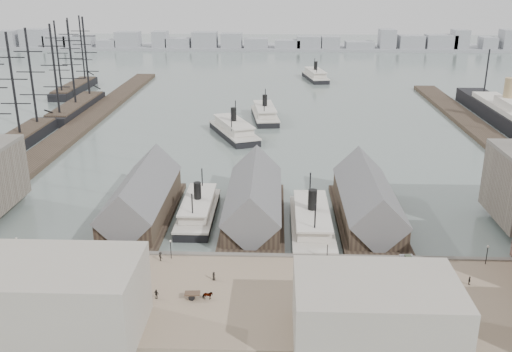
{
  "coord_description": "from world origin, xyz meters",
  "views": [
    {
      "loc": [
        5.14,
        -104.78,
        53.89
      ],
      "look_at": [
        0.0,
        30.0,
        6.0
      ],
      "focal_mm": 40.0,
      "sensor_mm": 36.0,
      "label": 1
    }
  ],
  "objects_px": {
    "ferry_docked_west": "(198,209)",
    "horse_cart_center": "(202,295)",
    "ocean_steamer": "(506,114)",
    "horse_cart_left": "(21,272)",
    "tram": "(412,274)",
    "horse_cart_right": "(382,292)"
  },
  "relations": [
    {
      "from": "tram",
      "to": "horse_cart_right",
      "type": "xyz_separation_m",
      "value": [
        -6.03,
        -4.61,
        -0.85
      ]
    },
    {
      "from": "ferry_docked_west",
      "to": "horse_cart_right",
      "type": "xyz_separation_m",
      "value": [
        36.42,
        -36.2,
        0.66
      ]
    },
    {
      "from": "ferry_docked_west",
      "to": "ocean_steamer",
      "type": "height_order",
      "value": "ocean_steamer"
    },
    {
      "from": "ocean_steamer",
      "to": "horse_cart_left",
      "type": "distance_m",
      "value": 182.5
    },
    {
      "from": "horse_cart_right",
      "to": "ocean_steamer",
      "type": "bearing_deg",
      "value": -23.48
    },
    {
      "from": "ferry_docked_west",
      "to": "horse_cart_center",
      "type": "relative_size",
      "value": 5.42
    },
    {
      "from": "tram",
      "to": "ocean_steamer",
      "type": "bearing_deg",
      "value": 58.3
    },
    {
      "from": "horse_cart_left",
      "to": "horse_cart_center",
      "type": "xyz_separation_m",
      "value": [
        33.93,
        -6.72,
        -0.02
      ]
    },
    {
      "from": "ocean_steamer",
      "to": "horse_cart_right",
      "type": "relative_size",
      "value": 18.41
    },
    {
      "from": "horse_cart_left",
      "to": "horse_cart_right",
      "type": "xyz_separation_m",
      "value": [
        64.48,
        -4.53,
        0.06
      ]
    },
    {
      "from": "ocean_steamer",
      "to": "horse_cart_center",
      "type": "relative_size",
      "value": 17.99
    },
    {
      "from": "ferry_docked_west",
      "to": "horse_cart_center",
      "type": "bearing_deg",
      "value": -81.29
    },
    {
      "from": "ocean_steamer",
      "to": "horse_cart_right",
      "type": "xyz_separation_m",
      "value": [
        -68.58,
        -129.43,
        -0.9
      ]
    },
    {
      "from": "ferry_docked_west",
      "to": "horse_cart_right",
      "type": "relative_size",
      "value": 5.54
    },
    {
      "from": "horse_cart_center",
      "to": "ocean_steamer",
      "type": "bearing_deg",
      "value": -40.79
    },
    {
      "from": "horse_cart_left",
      "to": "horse_cart_center",
      "type": "relative_size",
      "value": 0.96
    },
    {
      "from": "tram",
      "to": "horse_cart_center",
      "type": "xyz_separation_m",
      "value": [
        -36.58,
        -6.8,
        -0.92
      ]
    },
    {
      "from": "horse_cart_center",
      "to": "horse_cart_right",
      "type": "height_order",
      "value": "horse_cart_right"
    },
    {
      "from": "tram",
      "to": "horse_cart_center",
      "type": "bearing_deg",
      "value": -174.55
    },
    {
      "from": "ferry_docked_west",
      "to": "horse_cart_left",
      "type": "bearing_deg",
      "value": -131.54
    },
    {
      "from": "horse_cart_center",
      "to": "horse_cart_right",
      "type": "relative_size",
      "value": 1.02
    },
    {
      "from": "ferry_docked_west",
      "to": "horse_cart_center",
      "type": "height_order",
      "value": "ferry_docked_west"
    }
  ]
}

